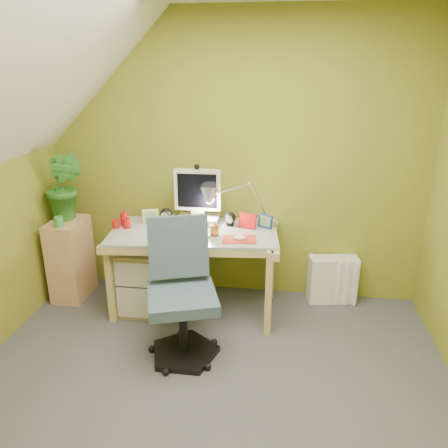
# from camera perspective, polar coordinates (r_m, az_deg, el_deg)

# --- Properties ---
(floor) EXTENTS (3.20, 3.20, 0.01)m
(floor) POSITION_cam_1_polar(r_m,az_deg,el_deg) (2.84, -3.15, -23.73)
(floor) COLOR #49494D
(floor) RESTS_ON ground
(wall_back) EXTENTS (3.20, 0.01, 2.40)m
(wall_back) POSITION_cam_1_polar(r_m,az_deg,el_deg) (3.71, 1.34, 8.24)
(wall_back) COLOR olive
(wall_back) RESTS_ON floor
(desk) EXTENTS (1.38, 0.79, 0.71)m
(desk) POSITION_cam_1_polar(r_m,az_deg,el_deg) (3.64, -3.81, -6.09)
(desk) COLOR tan
(desk) RESTS_ON floor
(monitor) EXTENTS (0.36, 0.21, 0.48)m
(monitor) POSITION_cam_1_polar(r_m,az_deg,el_deg) (3.59, -3.44, 3.72)
(monitor) COLOR beige
(monitor) RESTS_ON desk
(speaker_left) EXTENTS (0.11, 0.11, 0.13)m
(speaker_left) POSITION_cam_1_polar(r_m,az_deg,el_deg) (3.69, -7.55, 1.13)
(speaker_left) COLOR black
(speaker_left) RESTS_ON desk
(speaker_right) EXTENTS (0.11, 0.11, 0.11)m
(speaker_right) POSITION_cam_1_polar(r_m,az_deg,el_deg) (3.59, 0.79, 0.66)
(speaker_right) COLOR black
(speaker_right) RESTS_ON desk
(keyboard) EXTENTS (0.46, 0.21, 0.02)m
(keyboard) POSITION_cam_1_polar(r_m,az_deg,el_deg) (3.39, -5.76, -1.46)
(keyboard) COLOR white
(keyboard) RESTS_ON desk
(mousepad) EXTENTS (0.27, 0.21, 0.01)m
(mousepad) POSITION_cam_1_polar(r_m,az_deg,el_deg) (3.32, 1.99, -2.01)
(mousepad) COLOR red
(mousepad) RESTS_ON desk
(mouse) EXTENTS (0.10, 0.06, 0.03)m
(mouse) POSITION_cam_1_polar(r_m,az_deg,el_deg) (3.31, 2.00, -1.79)
(mouse) COLOR white
(mouse) RESTS_ON mousepad
(amber_tumbler) EXTENTS (0.07, 0.07, 0.09)m
(amber_tumbler) POSITION_cam_1_polar(r_m,az_deg,el_deg) (3.38, -1.25, -0.82)
(amber_tumbler) COLOR #9D6516
(amber_tumbler) RESTS_ON desk
(candle_cluster) EXTENTS (0.15, 0.14, 0.11)m
(candle_cluster) POSITION_cam_1_polar(r_m,az_deg,el_deg) (3.66, -13.15, 0.48)
(candle_cluster) COLOR red
(candle_cluster) RESTS_ON desk
(photo_frame_red) EXTENTS (0.14, 0.07, 0.12)m
(photo_frame_red) POSITION_cam_1_polar(r_m,az_deg,el_deg) (3.53, 3.12, 0.41)
(photo_frame_red) COLOR red
(photo_frame_red) RESTS_ON desk
(photo_frame_blue) EXTENTS (0.12, 0.08, 0.11)m
(photo_frame_blue) POSITION_cam_1_polar(r_m,az_deg,el_deg) (3.57, 5.41, 0.40)
(photo_frame_blue) COLOR navy
(photo_frame_blue) RESTS_ON desk
(photo_frame_green) EXTENTS (0.13, 0.06, 0.12)m
(photo_frame_green) POSITION_cam_1_polar(r_m,az_deg,el_deg) (3.71, -9.57, 1.04)
(photo_frame_green) COLOR #B3C789
(photo_frame_green) RESTS_ON desk
(desk_lamp) EXTENTS (0.53, 0.25, 0.55)m
(desk_lamp) POSITION_cam_1_polar(r_m,az_deg,el_deg) (3.52, 3.76, 3.98)
(desk_lamp) COLOR #B9B9BE
(desk_lamp) RESTS_ON desk
(side_ledge) EXTENTS (0.26, 0.41, 0.71)m
(side_ledge) POSITION_cam_1_polar(r_m,az_deg,el_deg) (4.08, -19.36, -4.32)
(side_ledge) COLOR tan
(side_ledge) RESTS_ON floor
(potted_plant) EXTENTS (0.33, 0.27, 0.59)m
(potted_plant) POSITION_cam_1_polar(r_m,az_deg,el_deg) (3.91, -20.11, 4.68)
(potted_plant) COLOR #2C7125
(potted_plant) RESTS_ON side_ledge
(green_cup) EXTENTS (0.08, 0.08, 0.09)m
(green_cup) POSITION_cam_1_polar(r_m,az_deg,el_deg) (3.81, -20.77, 0.24)
(green_cup) COLOR green
(green_cup) RESTS_ON side_ledge
(task_chair) EXTENTS (0.66, 0.66, 0.95)m
(task_chair) POSITION_cam_1_polar(r_m,az_deg,el_deg) (3.03, -5.49, -9.42)
(task_chair) COLOR #3A5160
(task_chair) RESTS_ON floor
(radiator) EXTENTS (0.43, 0.23, 0.41)m
(radiator) POSITION_cam_1_polar(r_m,az_deg,el_deg) (3.94, 13.98, -7.02)
(radiator) COLOR white
(radiator) RESTS_ON floor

